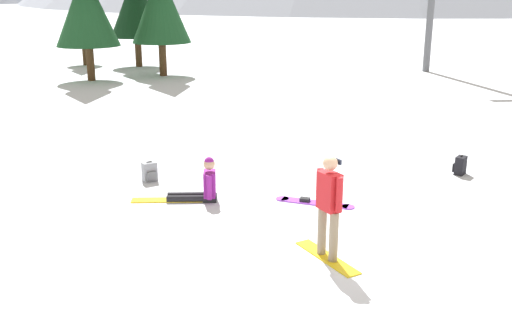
{
  "coord_description": "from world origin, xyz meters",
  "views": [
    {
      "loc": [
        -2.62,
        -8.98,
        4.36
      ],
      "look_at": [
        -1.43,
        2.33,
        1.0
      ],
      "focal_mm": 41.6,
      "sensor_mm": 36.0,
      "label": 1
    }
  ],
  "objects": [
    {
      "name": "pine_tree_leaning",
      "position": [
        -8.73,
        25.61,
        2.77
      ],
      "size": [
        1.93,
        1.93,
        5.08
      ],
      "color": "#472D19",
      "rests_on": "ground_plane"
    },
    {
      "name": "snowboarder_midground",
      "position": [
        -2.54,
        2.83,
        0.32
      ],
      "size": [
        1.81,
        0.63,
        0.95
      ],
      "color": "black",
      "rests_on": "ground_plane"
    },
    {
      "name": "backpack_grey",
      "position": [
        -3.7,
        4.25,
        0.21
      ],
      "size": [
        0.38,
        0.35,
        0.47
      ],
      "color": "gray",
      "rests_on": "ground_plane"
    },
    {
      "name": "ground_plane",
      "position": [
        0.0,
        0.0,
        0.0
      ],
      "size": [
        800.0,
        800.0,
        0.0
      ],
      "primitive_type": "plane",
      "color": "silver"
    },
    {
      "name": "loose_snowboard_near_right",
      "position": [
        -0.2,
        2.4,
        0.02
      ],
      "size": [
        1.63,
        0.98,
        0.09
      ],
      "color": "#993FD8",
      "rests_on": "ground_plane"
    },
    {
      "name": "backpack_black",
      "position": [
        3.66,
        3.99,
        0.21
      ],
      "size": [
        0.38,
        0.38,
        0.47
      ],
      "color": "black",
      "rests_on": "ground_plane"
    },
    {
      "name": "snowboarder_foreground",
      "position": [
        -0.51,
        -0.16,
        0.94
      ],
      "size": [
        0.85,
        1.47,
        1.77
      ],
      "color": "yellow",
      "rests_on": "ground_plane"
    }
  ]
}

